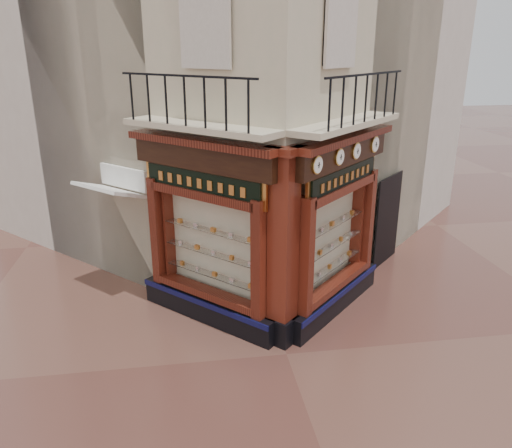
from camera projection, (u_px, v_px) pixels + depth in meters
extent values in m
plane|color=#522E26|center=(287.00, 354.00, 9.69)|extent=(80.00, 80.00, 0.00)
cube|color=#BBB191|center=(244.00, 33.00, 13.41)|extent=(11.31, 11.31, 12.00)
cube|color=beige|center=(155.00, 52.00, 15.54)|extent=(11.31, 11.31, 11.00)
cube|color=beige|center=(310.00, 51.00, 16.24)|extent=(11.31, 11.31, 11.00)
cube|color=black|center=(207.00, 308.00, 10.83)|extent=(2.72, 2.72, 0.55)
cube|color=#0B0C39|center=(201.00, 303.00, 10.61)|extent=(2.50, 2.50, 0.12)
cube|color=#350F09|center=(260.00, 261.00, 9.54)|extent=(0.37, 0.37, 2.45)
cube|color=#350F09|center=(158.00, 231.00, 11.11)|extent=(0.37, 0.37, 2.45)
cube|color=beige|center=(216.00, 241.00, 10.58)|extent=(1.80, 1.80, 2.10)
cube|color=black|center=(203.00, 157.00, 9.73)|extent=(2.69, 2.69, 0.50)
cube|color=#350F09|center=(200.00, 142.00, 9.57)|extent=(2.86, 2.86, 0.14)
cube|color=black|center=(335.00, 299.00, 11.23)|extent=(2.72, 2.72, 0.55)
cube|color=#0B0C39|center=(343.00, 293.00, 11.05)|extent=(2.50, 2.50, 0.12)
cube|color=#350F09|center=(305.00, 258.00, 9.67)|extent=(0.37, 0.37, 2.45)
cube|color=#350F09|center=(366.00, 220.00, 11.79)|extent=(0.37, 0.37, 2.45)
cube|color=beige|center=(325.00, 235.00, 10.92)|extent=(1.80, 1.80, 2.10)
cube|color=black|center=(343.00, 153.00, 10.13)|extent=(2.69, 2.69, 0.50)
cube|color=#350F09|center=(347.00, 138.00, 9.99)|extent=(2.86, 2.86, 0.14)
cube|color=black|center=(282.00, 328.00, 10.06)|extent=(0.78, 0.78, 0.55)
cube|color=#350F09|center=(283.00, 240.00, 9.42)|extent=(0.64, 0.64, 3.50)
cube|color=#350F09|center=(285.00, 150.00, 8.84)|extent=(0.85, 0.85, 0.14)
cube|color=#BBB191|center=(198.00, 127.00, 9.46)|extent=(2.97, 2.97, 0.12)
cube|color=black|center=(184.00, 76.00, 8.89)|extent=(2.36, 2.36, 0.04)
cube|color=#BBB191|center=(349.00, 124.00, 9.88)|extent=(2.97, 2.97, 0.12)
cube|color=black|center=(368.00, 74.00, 9.38)|extent=(2.36, 2.36, 0.04)
cylinder|color=gold|center=(317.00, 165.00, 9.02)|extent=(0.28, 0.28, 0.34)
cylinder|color=white|center=(318.00, 165.00, 9.01)|extent=(0.22, 0.22, 0.29)
cube|color=black|center=(319.00, 165.00, 9.00)|extent=(0.02, 0.02, 0.11)
cube|color=black|center=(319.00, 165.00, 9.00)|extent=(0.07, 0.07, 0.01)
cylinder|color=gold|center=(339.00, 157.00, 9.68)|extent=(0.27, 0.27, 0.34)
cylinder|color=white|center=(340.00, 157.00, 9.66)|extent=(0.22, 0.22, 0.29)
cube|color=black|center=(341.00, 157.00, 9.65)|extent=(0.02, 0.02, 0.11)
cube|color=black|center=(341.00, 157.00, 9.65)|extent=(0.07, 0.07, 0.01)
cylinder|color=gold|center=(356.00, 151.00, 10.24)|extent=(0.28, 0.28, 0.35)
cylinder|color=white|center=(357.00, 151.00, 10.22)|extent=(0.23, 0.23, 0.30)
cube|color=black|center=(358.00, 151.00, 10.22)|extent=(0.02, 0.02, 0.12)
cube|color=black|center=(358.00, 151.00, 10.22)|extent=(0.07, 0.07, 0.01)
cylinder|color=gold|center=(374.00, 144.00, 10.94)|extent=(0.30, 0.30, 0.37)
cylinder|color=white|center=(376.00, 144.00, 10.92)|extent=(0.24, 0.24, 0.32)
cube|color=black|center=(376.00, 144.00, 10.92)|extent=(0.02, 0.02, 0.12)
cube|color=black|center=(376.00, 144.00, 10.92)|extent=(0.07, 0.07, 0.01)
cube|color=#C8833B|center=(202.00, 183.00, 9.87)|extent=(2.27, 2.27, 0.61)
cube|color=black|center=(201.00, 183.00, 9.84)|extent=(2.11, 2.11, 0.46)
cube|color=#C8833B|center=(343.00, 177.00, 10.28)|extent=(2.12, 2.12, 0.57)
cube|color=black|center=(345.00, 178.00, 10.25)|extent=(1.97, 1.97, 0.42)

